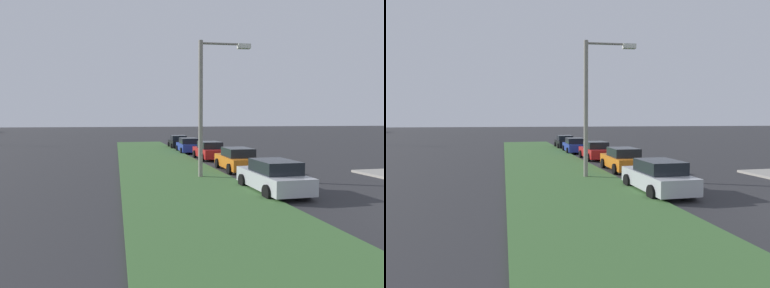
{
  "view_description": "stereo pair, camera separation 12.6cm",
  "coord_description": "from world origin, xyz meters",
  "views": [
    {
      "loc": [
        -7.88,
        11.34,
        3.24
      ],
      "look_at": [
        18.27,
        5.36,
        1.3
      ],
      "focal_mm": 31.33,
      "sensor_mm": 36.0,
      "label": 1
    },
    {
      "loc": [
        -7.91,
        11.21,
        3.24
      ],
      "look_at": [
        18.27,
        5.36,
        1.3
      ],
      "focal_mm": 31.33,
      "sensor_mm": 36.0,
      "label": 2
    }
  ],
  "objects": [
    {
      "name": "parked_car_orange",
      "position": [
        12.15,
        3.81,
        0.72
      ],
      "size": [
        4.36,
        2.13,
        1.47
      ],
      "rotation": [
        0.0,
        0.0,
        -0.03
      ],
      "color": "orange",
      "rests_on": "ground"
    },
    {
      "name": "parked_car_silver",
      "position": [
        5.68,
        4.53,
        0.72
      ],
      "size": [
        4.3,
        2.03,
        1.47
      ],
      "rotation": [
        0.0,
        0.0,
        0.0
      ],
      "color": "#B2B5BA",
      "rests_on": "ground"
    },
    {
      "name": "parked_car_blue",
      "position": [
        24.24,
        4.36,
        0.72
      ],
      "size": [
        4.35,
        2.12,
        1.47
      ],
      "rotation": [
        0.0,
        0.0,
        -0.03
      ],
      "color": "#23389E",
      "rests_on": "ground"
    },
    {
      "name": "parked_car_red",
      "position": [
        18.49,
        3.85,
        0.72
      ],
      "size": [
        4.3,
        2.02,
        1.47
      ],
      "rotation": [
        0.0,
        0.0,
        0.0
      ],
      "color": "red",
      "rests_on": "ground"
    },
    {
      "name": "parked_car_black",
      "position": [
        29.86,
        4.35,
        0.72
      ],
      "size": [
        4.35,
        2.11,
        1.47
      ],
      "rotation": [
        0.0,
        0.0,
        -0.03
      ],
      "color": "black",
      "rests_on": "ground"
    },
    {
      "name": "streetlight",
      "position": [
        9.82,
        6.45,
        4.39
      ],
      "size": [
        0.53,
        2.88,
        7.5
      ],
      "color": "gray",
      "rests_on": "ground"
    },
    {
      "name": "grass_median",
      "position": [
        10.0,
        8.14,
        0.06
      ],
      "size": [
        60.0,
        6.0,
        0.12
      ],
      "primitive_type": "cube",
      "color": "#3D6633",
      "rests_on": "ground"
    }
  ]
}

